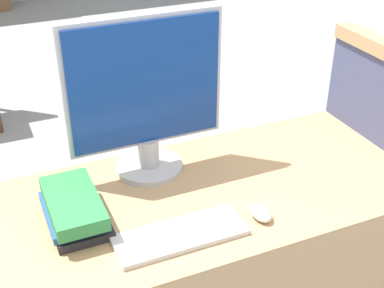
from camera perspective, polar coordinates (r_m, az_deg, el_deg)
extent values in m
cube|color=tan|center=(1.94, 1.23, -14.32)|extent=(1.38, 0.64, 0.76)
cube|color=#474C70|center=(2.17, 18.82, -5.27)|extent=(0.05, 0.64, 1.08)
cylinder|color=#B7B7BC|center=(1.81, -4.57, -2.42)|extent=(0.22, 0.22, 0.02)
cylinder|color=#B7B7BC|center=(1.78, -4.65, -0.85)|extent=(0.07, 0.07, 0.10)
cube|color=#B7B7BC|center=(1.67, -5.05, 6.53)|extent=(0.51, 0.01, 0.43)
cube|color=navy|center=(1.66, -5.00, 6.47)|extent=(0.48, 0.02, 0.40)
cube|color=silver|center=(1.52, -1.28, -9.69)|extent=(0.37, 0.14, 0.02)
ellipsoid|color=silver|center=(1.59, 7.33, -7.27)|extent=(0.05, 0.09, 0.03)
cube|color=#232328|center=(1.60, -12.07, -7.84)|extent=(0.16, 0.24, 0.03)
cube|color=#285199|center=(1.59, -12.53, -6.97)|extent=(0.16, 0.24, 0.02)
cube|color=#2D7F42|center=(1.57, -12.57, -6.14)|extent=(0.14, 0.28, 0.04)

